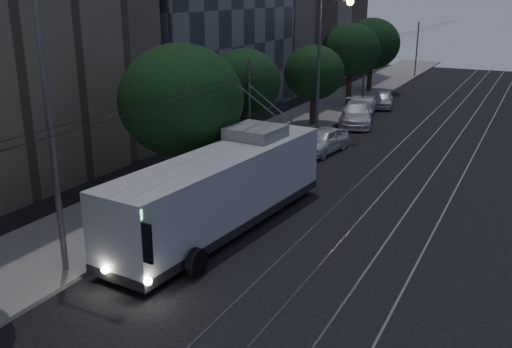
{
  "coord_description": "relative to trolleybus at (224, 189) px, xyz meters",
  "views": [
    {
      "loc": [
        7.86,
        -15.17,
        9.11
      ],
      "look_at": [
        -1.72,
        3.7,
        2.32
      ],
      "focal_mm": 40.0,
      "sensor_mm": 36.0,
      "label": 1
    }
  ],
  "objects": [
    {
      "name": "tree_4",
      "position": [
        -3.6,
        26.79,
        2.95
      ],
      "size": [
        4.72,
        4.72,
        6.77
      ],
      "color": "#2F221A",
      "rests_on": "ground"
    },
    {
      "name": "pickup_silver",
      "position": [
        -1.17,
        4.79,
        -0.78
      ],
      "size": [
        3.2,
        6.55,
        1.79
      ],
      "primitive_type": "imported",
      "rotation": [
        0.0,
        0.0,
        0.04
      ],
      "color": "#AFB1B7",
      "rests_on": "ground"
    },
    {
      "name": "car_white_b",
      "position": [
        -0.98,
        20.58,
        -0.89
      ],
      "size": [
        3.46,
        5.8,
        1.57
      ],
      "primitive_type": "imported",
      "rotation": [
        0.0,
        0.0,
        0.25
      ],
      "color": "silver",
      "rests_on": "ground"
    },
    {
      "name": "ground",
      "position": [
        2.9,
        -3.21,
        -1.68
      ],
      "size": [
        120.0,
        120.0,
        0.0
      ],
      "primitive_type": "plane",
      "color": "black",
      "rests_on": "ground"
    },
    {
      "name": "trolleybus",
      "position": [
        0.0,
        0.0,
        0.0
      ],
      "size": [
        3.54,
        12.24,
        5.63
      ],
      "rotation": [
        0.0,
        0.0,
        -0.09
      ],
      "color": "silver",
      "rests_on": "ground"
    },
    {
      "name": "streetlamp_near",
      "position": [
        -2.48,
        -5.75,
        4.7
      ],
      "size": [
        2.56,
        0.44,
        10.65
      ],
      "color": "#5D5D5F",
      "rests_on": "ground"
    },
    {
      "name": "tree_5",
      "position": [
        -4.1,
        34.61,
        2.83
      ],
      "size": [
        5.21,
        5.21,
        6.86
      ],
      "color": "#2F221A",
      "rests_on": "ground"
    },
    {
      "name": "tree_1",
      "position": [
        -3.78,
        2.79,
        2.75
      ],
      "size": [
        5.67,
        5.67,
        6.99
      ],
      "color": "#2F221A",
      "rests_on": "ground"
    },
    {
      "name": "sidewalk",
      "position": [
        -4.6,
        16.79,
        -1.6
      ],
      "size": [
        5.0,
        90.0,
        0.15
      ],
      "primitive_type": "cube",
      "color": "gray",
      "rests_on": "ground"
    },
    {
      "name": "tram_rails",
      "position": [
        5.4,
        16.79,
        -1.67
      ],
      "size": [
        4.52,
        90.0,
        0.02
      ],
      "color": "gray",
      "rests_on": "ground"
    },
    {
      "name": "car_white_d",
      "position": [
        -0.94,
        27.76,
        -1.02
      ],
      "size": [
        2.3,
        4.08,
        1.31
      ],
      "primitive_type": "imported",
      "rotation": [
        0.0,
        0.0,
        0.2
      ],
      "color": "silver",
      "rests_on": "ground"
    },
    {
      "name": "tree_3",
      "position": [
        -3.6,
        18.79,
        2.1
      ],
      "size": [
        4.17,
        4.17,
        5.67
      ],
      "color": "#2F221A",
      "rests_on": "ground"
    },
    {
      "name": "overhead_wires",
      "position": [
        -2.07,
        16.79,
        1.79
      ],
      "size": [
        2.23,
        90.0,
        6.0
      ],
      "color": "black",
      "rests_on": "ground"
    },
    {
      "name": "car_white_c",
      "position": [
        -1.4,
        23.65,
        -1.04
      ],
      "size": [
        1.8,
        4.01,
        1.28
      ],
      "primitive_type": "imported",
      "rotation": [
        0.0,
        0.0,
        0.12
      ],
      "color": "silver",
      "rests_on": "ground"
    },
    {
      "name": "car_white_a",
      "position": [
        -0.5,
        12.53,
        -0.94
      ],
      "size": [
        2.25,
        4.5,
        1.47
      ],
      "primitive_type": "imported",
      "rotation": [
        0.0,
        0.0,
        -0.12
      ],
      "color": "silver",
      "rests_on": "ground"
    },
    {
      "name": "tree_2",
      "position": [
        -3.6,
        8.47,
        2.78
      ],
      "size": [
        3.99,
        3.99,
        6.28
      ],
      "color": "#2F221A",
      "rests_on": "ground"
    },
    {
      "name": "streetlamp_far",
      "position": [
        -1.9,
        16.2,
        3.79
      ],
      "size": [
        2.21,
        0.44,
        8.98
      ],
      "color": "#5D5D5F",
      "rests_on": "ground"
    }
  ]
}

